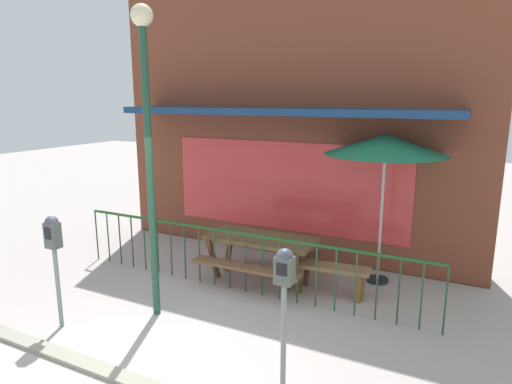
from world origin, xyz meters
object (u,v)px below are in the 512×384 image
patio_bench (324,272)px  parking_meter_far (54,242)px  picnic_table_left (260,246)px  street_lamp (147,123)px  patio_umbrella (386,146)px  parking_meter_near (284,284)px

patio_bench → parking_meter_far: bearing=-137.8°
picnic_table_left → parking_meter_far: 3.12m
picnic_table_left → street_lamp: (-0.82, -1.67, 2.07)m
patio_bench → parking_meter_far: parking_meter_far is taller
picnic_table_left → patio_umbrella: (1.75, 0.87, 1.66)m
picnic_table_left → parking_meter_near: (1.47, -2.47, 0.61)m
patio_umbrella → street_lamp: street_lamp is taller
picnic_table_left → patio_umbrella: 2.56m
picnic_table_left → parking_meter_far: size_ratio=1.20×
parking_meter_far → street_lamp: size_ratio=0.37×
parking_meter_near → parking_meter_far: 3.20m
street_lamp → patio_umbrella: bearing=44.7°
patio_umbrella → parking_meter_far: patio_umbrella is taller
parking_meter_far → patio_umbrella: bearing=44.4°
parking_meter_near → parking_meter_far: bearing=-178.8°
picnic_table_left → patio_bench: 1.12m
patio_umbrella → parking_meter_far: size_ratio=1.60×
parking_meter_far → picnic_table_left: bearing=55.8°
patio_umbrella → patio_bench: bearing=-127.7°
patio_umbrella → street_lamp: (-2.57, -2.54, 0.41)m
patio_umbrella → street_lamp: bearing=-135.3°
patio_bench → parking_meter_far: size_ratio=0.93×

